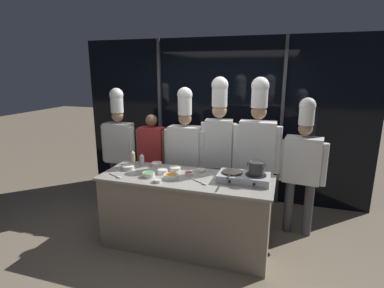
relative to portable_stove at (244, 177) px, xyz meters
The scene contains 25 objects.
ground_plane 1.19m from the portable_stove, behind, with size 24.00×24.00×0.00m, color #7F705B.
window_wall_back 1.82m from the portable_stove, 112.77° to the left, with size 4.92×0.09×2.70m.
demo_counter 0.86m from the portable_stove, behind, with size 2.10×0.77×0.92m.
portable_stove is the anchor object (origin of this frame).
frying_pan 0.15m from the portable_stove, behind, with size 0.25×0.43×0.04m.
stock_pot 0.19m from the portable_stove, ahead, with size 0.20×0.18×0.15m.
squeeze_bottle_clear 1.44m from the portable_stove, behind, with size 0.06×0.06×0.15m.
squeeze_bottle_oil 1.59m from the portable_stove, behind, with size 0.06×0.06×0.18m.
prep_bowl_chili_flakes 0.67m from the portable_stove, behind, with size 0.10×0.10×0.04m.
prep_bowl_ginger 0.59m from the portable_stove, 162.72° to the left, with size 0.12×0.12×0.04m.
prep_bowl_chicken 1.00m from the portable_stove, 160.65° to the right, with size 0.10×0.10×0.04m.
prep_bowl_carrots 0.86m from the portable_stove, 168.04° to the right, with size 0.17×0.17×0.06m.
prep_bowl_onion 1.00m from the portable_stove, behind, with size 0.13×0.13×0.05m.
prep_bowl_noodles 0.91m from the portable_stove, behind, with size 0.15×0.15×0.04m.
prep_bowl_scallions 1.13m from the portable_stove, behind, with size 0.15×0.15×0.06m.
prep_bowl_rice 1.50m from the portable_stove, behind, with size 0.17×0.17×0.05m.
prep_bowl_shrimp 1.22m from the portable_stove, 169.70° to the left, with size 0.14×0.14×0.05m.
serving_spoon_slotted 0.49m from the portable_stove, 154.52° to the right, with size 0.22×0.15×0.02m.
serving_spoon_solid 1.51m from the portable_stove, 167.95° to the right, with size 0.23×0.13×0.02m.
chef_head 2.17m from the portable_stove, 161.26° to the left, with size 0.57×0.23×1.92m.
person_guest 1.68m from the portable_stove, 153.78° to the left, with size 0.51×0.21×1.54m.
chef_sous 1.13m from the portable_stove, 145.97° to the left, with size 0.60×0.24×1.95m.
chef_line 0.89m from the portable_stove, 123.16° to the left, with size 0.49×0.24×2.10m.
chef_pastry 0.70m from the portable_stove, 83.64° to the left, with size 0.63×0.26×2.10m.
chef_apprentice 0.95m from the portable_stove, 45.74° to the left, with size 0.60×0.29×1.85m.
Camera 1 is at (1.11, -3.24, 2.18)m, focal length 28.00 mm.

